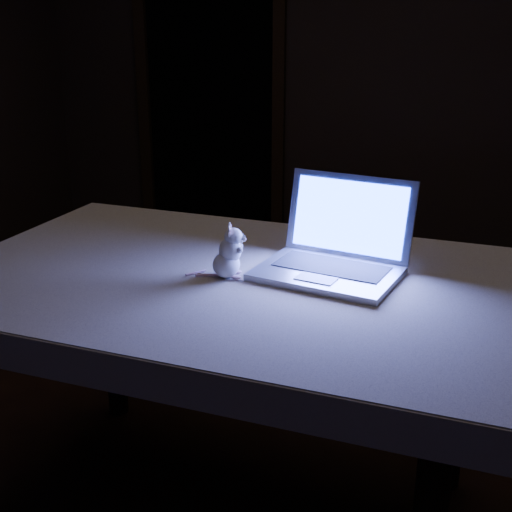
% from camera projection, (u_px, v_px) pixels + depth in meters
% --- Properties ---
extents(floor, '(5.00, 5.00, 0.00)m').
position_uv_depth(floor, '(273.00, 467.00, 2.50)').
color(floor, black).
rests_on(floor, ground).
extents(back_wall, '(4.50, 0.04, 2.60)m').
position_uv_depth(back_wall, '(373.00, 59.00, 4.33)').
color(back_wall, black).
rests_on(back_wall, ground).
extents(doorway, '(1.06, 0.36, 2.13)m').
position_uv_depth(doorway, '(211.00, 92.00, 4.70)').
color(doorway, black).
rests_on(doorway, back_wall).
extents(table, '(1.64, 1.13, 0.83)m').
position_uv_depth(table, '(229.00, 399.00, 2.15)').
color(table, black).
rests_on(table, floor).
extents(tablecloth, '(1.71, 1.19, 0.10)m').
position_uv_depth(tablecloth, '(238.00, 291.00, 2.01)').
color(tablecloth, beige).
rests_on(tablecloth, table).
extents(laptop, '(0.46, 0.43, 0.27)m').
position_uv_depth(laptop, '(328.00, 233.00, 1.94)').
color(laptop, '#A6A7AA').
rests_on(laptop, tablecloth).
extents(plush_mouse, '(0.13, 0.13, 0.16)m').
position_uv_depth(plush_mouse, '(226.00, 251.00, 1.96)').
color(plush_mouse, silver).
rests_on(plush_mouse, tablecloth).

